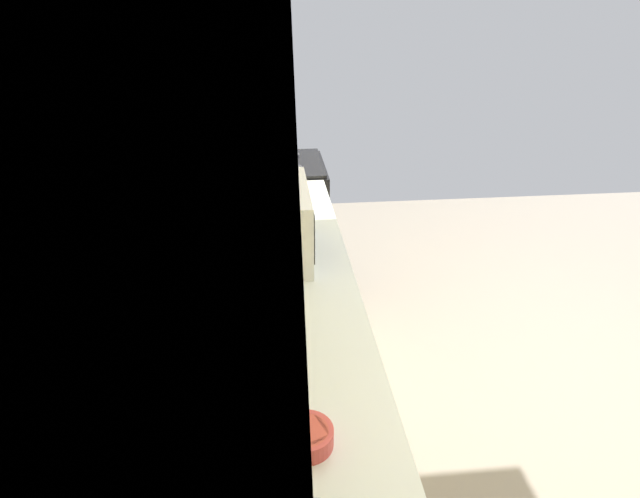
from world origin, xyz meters
TOP-DOWN VIEW (x-y plane):
  - ground_plane at (0.00, 0.00)m, footprint 6.63×6.63m
  - wall_back at (0.00, 1.58)m, footprint 4.26×0.12m
  - oven_range at (1.67, 1.20)m, footprint 0.60×0.65m
  - microwave at (0.48, 1.24)m, footprint 0.49×0.35m
  - bowl at (-0.52, 1.16)m, footprint 0.13×0.13m

SIDE VIEW (x-z plane):
  - ground_plane at x=0.00m, z-range 0.00..0.00m
  - oven_range at x=1.67m, z-range -0.07..1.03m
  - bowl at x=-0.52m, z-range 0.93..0.97m
  - microwave at x=0.48m, z-range 0.93..1.21m
  - wall_back at x=0.00m, z-range 0.00..2.64m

